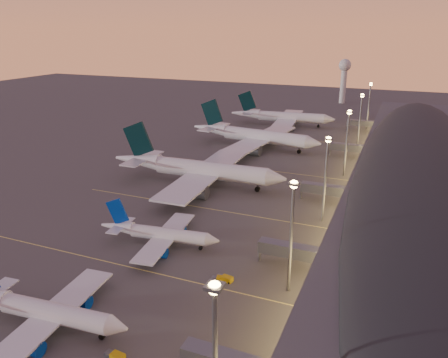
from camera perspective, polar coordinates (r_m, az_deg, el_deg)
ground at (r=112.85m, az=-9.90°, el=-10.26°), size 700.00×700.00×0.00m
airliner_narrow_south at (r=94.48m, az=-22.68°, el=-15.57°), size 37.38×33.50×13.35m
airliner_narrow_north at (r=118.08m, az=-8.52°, el=-7.07°), size 33.75×30.36×12.05m
airliner_wide_near at (r=160.50m, az=-3.66°, el=1.30°), size 68.04×61.89×21.80m
airliner_wide_mid at (r=211.06m, az=3.90°, el=5.67°), size 67.13×61.61×21.48m
airliner_wide_far at (r=260.18m, az=7.60°, el=8.04°), size 61.14×55.97×19.55m
terminal_building at (r=161.34m, az=24.07°, el=0.88°), size 56.35×255.00×17.46m
light_masts at (r=152.77m, az=14.86°, el=4.42°), size 2.20×217.20×25.90m
radar_tower at (r=346.40m, az=15.43°, el=13.14°), size 9.00×9.00×32.50m
lane_markings at (r=144.52m, az=-1.49°, el=-3.12°), size 90.00×180.36×0.00m
baggage_tug_a at (r=84.73m, az=-13.99°, el=-21.53°), size 3.93×1.96×1.13m
baggage_tug_c at (r=102.73m, az=-0.57°, el=-12.85°), size 3.60×2.05×1.01m
baggage_tug_d at (r=102.57m, az=0.15°, el=-12.86°), size 4.16×2.22×1.18m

